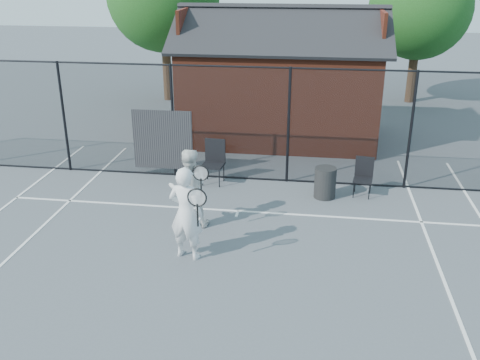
# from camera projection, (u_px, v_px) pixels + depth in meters

# --- Properties ---
(ground) EXTENTS (80.00, 80.00, 0.00)m
(ground) POSITION_uv_depth(u_px,v_px,m) (214.00, 282.00, 9.61)
(ground) COLOR #4F565A
(ground) RESTS_ON ground
(court_lines) EXTENTS (11.02, 18.00, 0.01)m
(court_lines) POSITION_uv_depth(u_px,v_px,m) (198.00, 328.00, 8.40)
(court_lines) COLOR white
(court_lines) RESTS_ON ground
(fence) EXTENTS (22.04, 3.00, 3.00)m
(fence) POSITION_uv_depth(u_px,v_px,m) (237.00, 126.00, 13.69)
(fence) COLOR black
(fence) RESTS_ON ground
(clubhouse) EXTENTS (6.50, 4.36, 4.19)m
(clubhouse) POSITION_uv_depth(u_px,v_px,m) (280.00, 88.00, 17.20)
(clubhouse) COLOR maroon
(clubhouse) RESTS_ON ground
(tree_right) EXTENTS (3.97, 3.97, 5.70)m
(tree_right) POSITION_uv_depth(u_px,v_px,m) (420.00, 8.00, 20.81)
(tree_right) COLOR #2E2312
(tree_right) RESTS_ON ground
(player_front) EXTENTS (0.88, 0.68, 1.87)m
(player_front) POSITION_uv_depth(u_px,v_px,m) (186.00, 213.00, 10.10)
(player_front) COLOR white
(player_front) RESTS_ON ground
(player_back) EXTENTS (1.02, 0.86, 1.75)m
(player_back) POSITION_uv_depth(u_px,v_px,m) (189.00, 188.00, 11.38)
(player_back) COLOR white
(player_back) RESTS_ON ground
(chair_left) EXTENTS (0.58, 0.60, 1.11)m
(chair_left) POSITION_uv_depth(u_px,v_px,m) (213.00, 163.00, 13.74)
(chair_left) COLOR black
(chair_left) RESTS_ON ground
(chair_right) EXTENTS (0.52, 0.53, 0.93)m
(chair_right) POSITION_uv_depth(u_px,v_px,m) (363.00, 178.00, 13.03)
(chair_right) COLOR black
(chair_right) RESTS_ON ground
(waste_bin) EXTENTS (0.59, 0.59, 0.76)m
(waste_bin) POSITION_uv_depth(u_px,v_px,m) (325.00, 183.00, 12.97)
(waste_bin) COLOR #252525
(waste_bin) RESTS_ON ground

